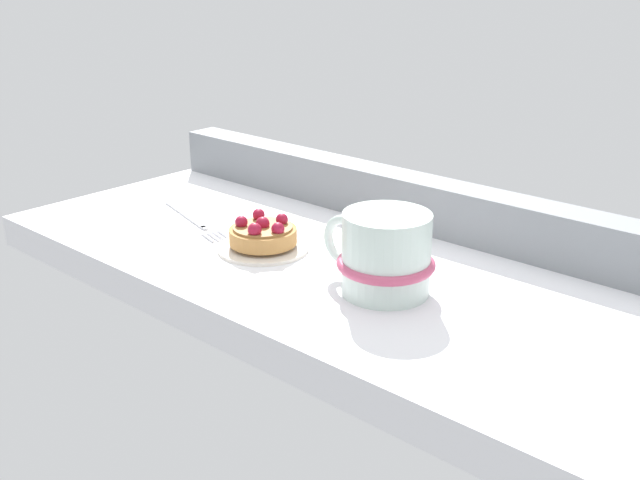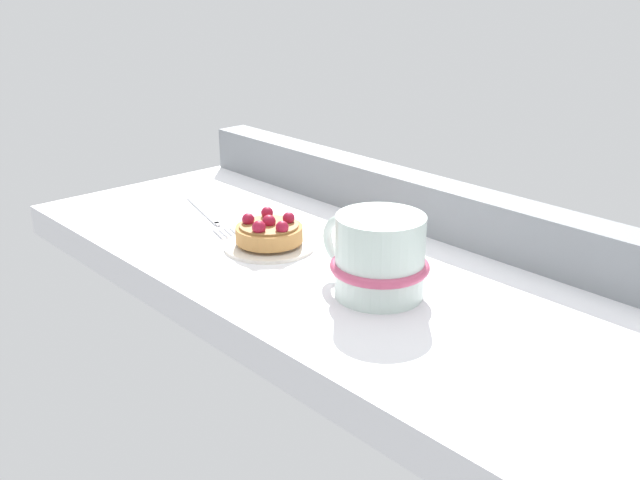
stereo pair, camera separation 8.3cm
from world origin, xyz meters
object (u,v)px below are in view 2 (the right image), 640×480
dessert_plate (269,244)px  raspberry_tart (269,231)px  dessert_fork (209,215)px  coffee_mug (378,257)px

dessert_plate → raspberry_tart: raspberry_tart is taller
dessert_fork → raspberry_tart: bearing=-3.6°
dessert_plate → coffee_mug: bearing=-0.1°
dessert_fork → coffee_mug: bearing=-1.6°
dessert_plate → raspberry_tart: (0.02, -0.02, 1.72)cm
raspberry_tart → dessert_fork: raspberry_tart is taller
coffee_mug → dessert_fork: (-32.61, 0.90, -3.95)cm
coffee_mug → dessert_fork: size_ratio=0.77×
dessert_plate → coffee_mug: 18.67cm
dessert_plate → coffee_mug: (18.27, -0.03, 3.85)cm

